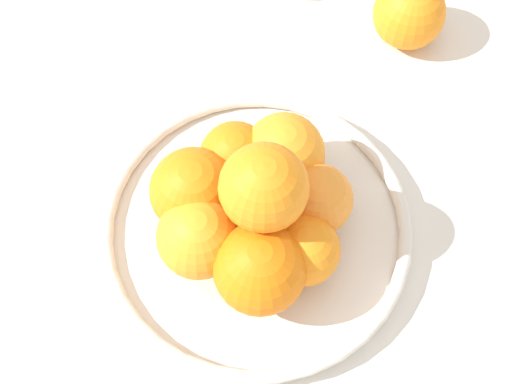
% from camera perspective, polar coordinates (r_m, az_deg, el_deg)
% --- Properties ---
extents(ground_plane, '(4.00, 4.00, 0.00)m').
position_cam_1_polar(ground_plane, '(0.71, -0.00, -3.40)').
color(ground_plane, silver).
extents(fruit_bowl, '(0.30, 0.30, 0.03)m').
position_cam_1_polar(fruit_bowl, '(0.70, -0.00, -2.97)').
color(fruit_bowl, silver).
rests_on(fruit_bowl, ground_plane).
extents(orange_pile, '(0.19, 0.19, 0.14)m').
position_cam_1_polar(orange_pile, '(0.64, -0.38, -1.17)').
color(orange_pile, orange).
rests_on(orange_pile, fruit_bowl).
extents(stray_orange, '(0.08, 0.08, 0.08)m').
position_cam_1_polar(stray_orange, '(0.82, 12.15, 13.80)').
color(stray_orange, orange).
rests_on(stray_orange, ground_plane).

